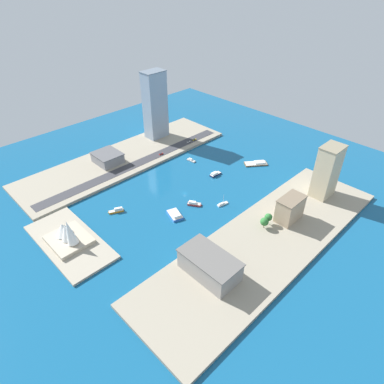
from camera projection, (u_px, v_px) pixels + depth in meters
ground_plane at (184, 193)px, 316.74m from camera, size 440.00×440.00×0.00m
quay_west at (267, 242)px, 261.25m from camera, size 70.00×240.00×2.72m
quay_east at (127, 157)px, 370.66m from camera, size 70.00×240.00×2.72m
peninsula_point at (70, 242)px, 261.59m from camera, size 83.15×38.49×2.00m
road_strip at (138, 163)px, 357.52m from camera, size 12.71×228.00×0.15m
yacht_sleek_gray at (191, 160)px, 366.41m from camera, size 11.51×4.48×2.84m
water_taxi_orange at (117, 210)px, 293.06m from camera, size 8.84×13.60×3.98m
barge_flat_brown at (257, 163)px, 360.71m from camera, size 22.23×24.99×3.02m
catamaran_blue at (175, 215)px, 288.30m from camera, size 18.44×13.93×4.04m
tugboat_red at (194, 204)px, 301.14m from camera, size 12.67×10.06×3.73m
sailboat_small_white at (223, 204)px, 301.88m from camera, size 5.10×11.62×11.06m
patrol_launch_navy at (215, 174)px, 342.24m from camera, size 5.48×14.07×3.68m
warehouse_low_gray at (108, 158)px, 356.66m from camera, size 28.81×25.54×10.75m
tower_tall_glass at (155, 105)px, 389.86m from camera, size 17.52×26.18×78.22m
office_block_beige at (327, 171)px, 296.84m from camera, size 16.24×22.45×49.53m
apartment_midrise_tan at (290, 209)px, 275.74m from camera, size 14.59×24.68×21.38m
carpark_squat_concrete at (210, 265)px, 229.05m from camera, size 42.65×23.76×15.93m
pickup_red at (161, 154)px, 372.84m from camera, size 2.17×4.99×1.62m
van_white at (188, 142)px, 397.42m from camera, size 1.93×4.60×1.53m
taxi_yellow_cab at (194, 139)px, 402.12m from camera, size 2.05×4.87×1.51m
traffic_light_waterfront at (133, 166)px, 344.01m from camera, size 0.36×0.36×6.50m
opera_landmark at (67, 234)px, 257.34m from camera, size 32.76×28.38×23.22m
park_tree_cluster at (266, 220)px, 270.77m from camera, size 7.17×12.78×10.09m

